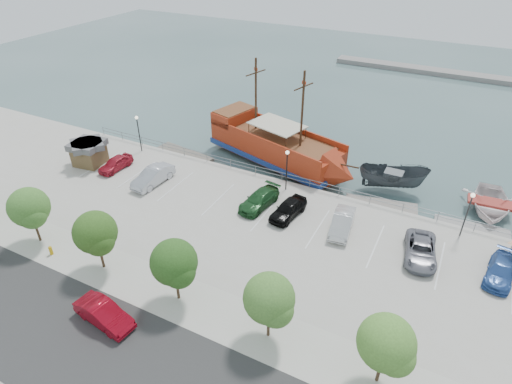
% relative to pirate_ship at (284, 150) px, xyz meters
% --- Properties ---
extents(ground, '(160.00, 160.00, 0.00)m').
position_rel_pirate_ship_xyz_m(ground, '(2.81, -12.43, -1.96)').
color(ground, '#344F4F').
extents(street, '(100.00, 8.00, 0.04)m').
position_rel_pirate_ship_xyz_m(street, '(2.81, -28.43, -0.95)').
color(street, '#2F2F2F').
rests_on(street, land_slab).
extents(sidewalk, '(100.00, 4.00, 0.05)m').
position_rel_pirate_ship_xyz_m(sidewalk, '(2.81, -22.43, -0.95)').
color(sidewalk, '#B5B3A3').
rests_on(sidewalk, land_slab).
extents(seawall_railing, '(50.00, 0.06, 1.00)m').
position_rel_pirate_ship_xyz_m(seawall_railing, '(2.81, -4.63, -0.44)').
color(seawall_railing, slate).
rests_on(seawall_railing, land_slab).
extents(far_shore, '(40.00, 3.00, 0.80)m').
position_rel_pirate_ship_xyz_m(far_shore, '(12.81, 42.57, -1.56)').
color(far_shore, gray).
rests_on(far_shore, ground).
extents(pirate_ship, '(18.93, 9.78, 11.72)m').
position_rel_pirate_ship_xyz_m(pirate_ship, '(0.00, 0.00, 0.00)').
color(pirate_ship, '#9E2B12').
rests_on(pirate_ship, ground).
extents(patrol_boat, '(7.26, 4.32, 2.64)m').
position_rel_pirate_ship_xyz_m(patrol_boat, '(11.88, 0.16, -0.64)').
color(patrol_boat, '#3C4247').
rests_on(patrol_boat, ground).
extents(speedboat, '(5.40, 7.22, 1.43)m').
position_rel_pirate_ship_xyz_m(speedboat, '(20.92, 0.58, -1.25)').
color(speedboat, silver).
rests_on(speedboat, ground).
extents(dock_west, '(7.51, 3.08, 0.42)m').
position_rel_pirate_ship_xyz_m(dock_west, '(-11.29, -3.23, -1.75)').
color(dock_west, '#6B655A').
rests_on(dock_west, ground).
extents(dock_mid, '(7.03, 3.20, 0.39)m').
position_rel_pirate_ship_xyz_m(dock_mid, '(11.65, -3.23, -1.77)').
color(dock_mid, gray).
rests_on(dock_mid, ground).
extents(dock_east, '(6.41, 2.18, 0.36)m').
position_rel_pirate_ship_xyz_m(dock_east, '(19.73, -3.23, -1.78)').
color(dock_east, gray).
rests_on(dock_east, ground).
extents(shed, '(3.54, 3.54, 2.59)m').
position_rel_pirate_ship_xyz_m(shed, '(-18.19, -10.73, 0.42)').
color(shed, brown).
rests_on(shed, land_slab).
extents(street_sedan, '(4.64, 2.10, 1.48)m').
position_rel_pirate_ship_xyz_m(street_sedan, '(-1.31, -26.34, -0.22)').
color(street_sedan, maroon).
rests_on(street_sedan, street).
extents(fire_hydrant, '(0.29, 0.29, 0.82)m').
position_rel_pirate_ship_xyz_m(fire_hydrant, '(-9.93, -23.23, -0.51)').
color(fire_hydrant, '#C2940B').
rests_on(fire_hydrant, sidewalk).
extents(lamp_post_left, '(0.36, 0.36, 4.28)m').
position_rel_pirate_ship_xyz_m(lamp_post_left, '(-15.19, -5.93, 1.98)').
color(lamp_post_left, black).
rests_on(lamp_post_left, land_slab).
extents(lamp_post_mid, '(0.36, 0.36, 4.28)m').
position_rel_pirate_ship_xyz_m(lamp_post_mid, '(2.81, -5.93, 1.98)').
color(lamp_post_mid, black).
rests_on(lamp_post_mid, land_slab).
extents(lamp_post_right, '(0.36, 0.36, 4.28)m').
position_rel_pirate_ship_xyz_m(lamp_post_right, '(18.81, -5.93, 1.98)').
color(lamp_post_right, black).
rests_on(lamp_post_right, land_slab).
extents(tree_b, '(3.30, 3.20, 5.00)m').
position_rel_pirate_ship_xyz_m(tree_b, '(-12.05, -22.50, 2.33)').
color(tree_b, '#473321').
rests_on(tree_b, sidewalk).
extents(tree_c, '(3.30, 3.20, 5.00)m').
position_rel_pirate_ship_xyz_m(tree_c, '(-5.05, -22.50, 2.33)').
color(tree_c, '#473321').
rests_on(tree_c, sidewalk).
extents(tree_d, '(3.30, 3.20, 5.00)m').
position_rel_pirate_ship_xyz_m(tree_d, '(1.95, -22.50, 2.33)').
color(tree_d, '#473321').
rests_on(tree_d, sidewalk).
extents(tree_e, '(3.30, 3.20, 5.00)m').
position_rel_pirate_ship_xyz_m(tree_e, '(8.95, -22.50, 2.33)').
color(tree_e, '#473321').
rests_on(tree_e, sidewalk).
extents(tree_f, '(3.30, 3.20, 5.00)m').
position_rel_pirate_ship_xyz_m(tree_f, '(15.95, -22.50, 2.33)').
color(tree_f, '#473321').
rests_on(tree_f, sidewalk).
extents(parked_car_a, '(1.85, 4.12, 1.38)m').
position_rel_pirate_ship_xyz_m(parked_car_a, '(-14.88, -10.42, -0.27)').
color(parked_car_a, '#AC1B2C').
rests_on(parked_car_a, land_slab).
extents(parked_car_b, '(2.11, 5.05, 1.63)m').
position_rel_pirate_ship_xyz_m(parked_car_b, '(-9.50, -10.92, -0.15)').
color(parked_car_b, '#B4B7C0').
rests_on(parked_car_b, land_slab).
extents(parked_car_d, '(2.67, 5.08, 1.40)m').
position_rel_pirate_ship_xyz_m(parked_car_d, '(1.75, -9.68, -0.26)').
color(parked_car_d, '#1E4E23').
rests_on(parked_car_d, land_slab).
extents(parked_car_e, '(2.43, 4.64, 1.51)m').
position_rel_pirate_ship_xyz_m(parked_car_e, '(4.75, -9.88, -0.21)').
color(parked_car_e, black).
rests_on(parked_car_e, land_slab).
extents(parked_car_f, '(2.18, 4.81, 1.53)m').
position_rel_pirate_ship_xyz_m(parked_car_f, '(9.66, -9.66, -0.20)').
color(parked_car_f, silver).
rests_on(parked_car_f, land_slab).
extents(parked_car_g, '(3.10, 5.34, 1.40)m').
position_rel_pirate_ship_xyz_m(parked_car_g, '(16.20, -10.27, -0.26)').
color(parked_car_g, gray).
rests_on(parked_car_g, land_slab).
extents(parked_car_h, '(2.48, 4.80, 1.33)m').
position_rel_pirate_ship_xyz_m(parked_car_h, '(21.86, -9.88, -0.30)').
color(parked_car_h, '#2E549D').
rests_on(parked_car_h, land_slab).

